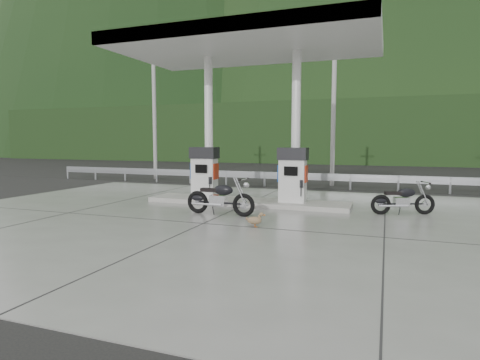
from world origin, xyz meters
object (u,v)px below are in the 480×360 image
(gas_pump_right, at_px, (293,175))
(motorcycle_right, at_px, (403,200))
(duck, at_px, (254,221))
(motorcycle_left, at_px, (220,198))
(gas_pump_left, at_px, (204,172))

(gas_pump_right, relative_size, motorcycle_right, 1.01)
(duck, bearing_deg, motorcycle_left, 134.44)
(motorcycle_right, relative_size, duck, 3.95)
(gas_pump_left, height_order, motorcycle_left, gas_pump_left)
(duck, bearing_deg, gas_pump_right, 81.80)
(motorcycle_right, bearing_deg, gas_pump_left, 156.49)
(motorcycle_left, height_order, motorcycle_right, motorcycle_left)
(gas_pump_right, xyz_separation_m, motorcycle_right, (3.39, -0.25, -0.63))
(gas_pump_right, bearing_deg, motorcycle_left, -127.70)
(gas_pump_left, xyz_separation_m, gas_pump_right, (3.20, 0.00, 0.00))
(motorcycle_right, height_order, duck, motorcycle_right)
(motorcycle_left, relative_size, motorcycle_right, 1.14)
(gas_pump_left, bearing_deg, motorcycle_left, -55.00)
(gas_pump_left, xyz_separation_m, duck, (3.00, -3.44, -0.89))
(motorcycle_left, xyz_separation_m, duck, (1.48, -1.27, -0.32))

